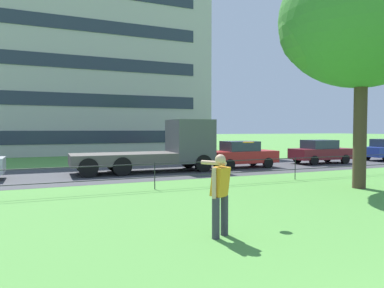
# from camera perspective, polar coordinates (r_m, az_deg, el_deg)

# --- Properties ---
(street_strip) EXTENTS (80.00, 7.50, 0.01)m
(street_strip) POSITION_cam_1_polar(r_m,az_deg,el_deg) (18.80, -11.19, -4.47)
(street_strip) COLOR #424247
(street_strip) RESTS_ON ground
(park_fence) EXTENTS (39.04, 0.04, 1.00)m
(park_fence) POSITION_cam_1_polar(r_m,az_deg,el_deg) (13.27, -6.01, -4.34)
(park_fence) COLOR #232328
(park_fence) RESTS_ON ground
(tree_large_lawn) EXTENTS (6.11, 6.11, 8.99)m
(tree_large_lawn) POSITION_cam_1_polar(r_m,az_deg,el_deg) (15.23, 25.28, 17.76)
(tree_large_lawn) COLOR #4C3828
(tree_large_lawn) RESTS_ON ground
(person_thrower) EXTENTS (0.47, 0.88, 1.72)m
(person_thrower) POSITION_cam_1_polar(r_m,az_deg,el_deg) (7.41, 4.47, -7.72)
(person_thrower) COLOR #383842
(person_thrower) RESTS_ON ground
(frisbee) EXTENTS (0.37, 0.37, 0.03)m
(frisbee) POSITION_cam_1_polar(r_m,az_deg,el_deg) (8.88, 9.06, 0.28)
(frisbee) COLOR orange
(flatbed_truck_center) EXTENTS (7.35, 2.56, 2.75)m
(flatbed_truck_center) POSITION_cam_1_polar(r_m,az_deg,el_deg) (18.86, -4.49, -0.71)
(flatbed_truck_center) COLOR #4C4C51
(flatbed_truck_center) RESTS_ON ground
(car_red_right) EXTENTS (4.04, 1.89, 1.54)m
(car_red_right) POSITION_cam_1_polar(r_m,az_deg,el_deg) (20.84, 7.95, -1.64)
(car_red_right) COLOR red
(car_red_right) RESTS_ON ground
(car_maroon_far_right) EXTENTS (4.06, 1.94, 1.54)m
(car_maroon_far_right) POSITION_cam_1_polar(r_m,az_deg,el_deg) (24.59, 19.95, -1.15)
(car_maroon_far_right) COLOR maroon
(car_maroon_far_right) RESTS_ON ground
(apartment_building_background) EXTENTS (24.57, 11.04, 16.06)m
(apartment_building_background) POSITION_cam_1_polar(r_m,az_deg,el_deg) (37.06, -18.31, 11.26)
(apartment_building_background) COLOR #B7B2AD
(apartment_building_background) RESTS_ON ground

